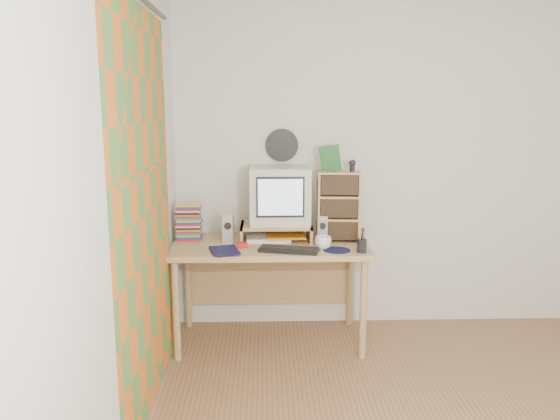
{
  "coord_description": "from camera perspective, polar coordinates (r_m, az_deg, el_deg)",
  "views": [
    {
      "loc": [
        -1.06,
        -2.44,
        1.73
      ],
      "look_at": [
        -0.96,
        1.33,
        1.0
      ],
      "focal_mm": 35.0,
      "sensor_mm": 36.0,
      "label": 1
    }
  ],
  "objects": [
    {
      "name": "pen_cup",
      "position": [
        3.73,
        8.55,
        -3.43
      ],
      "size": [
        0.08,
        0.08,
        0.13
      ],
      "primitive_type": null,
      "rotation": [
        0.0,
        0.0,
        0.28
      ],
      "color": "black",
      "rests_on": "desk"
    },
    {
      "name": "keyboard",
      "position": [
        3.72,
        0.93,
        -4.17
      ],
      "size": [
        0.42,
        0.23,
        0.03
      ],
      "primitive_type": "cube",
      "rotation": [
        0.0,
        0.0,
        -0.25
      ],
      "color": "black",
      "rests_on": "desk"
    },
    {
      "name": "papers",
      "position": [
        4.04,
        -0.53,
        -2.83
      ],
      "size": [
        0.33,
        0.25,
        0.04
      ],
      "primitive_type": null,
      "rotation": [
        0.0,
        0.0,
        0.04
      ],
      "color": "white",
      "rests_on": "desk"
    },
    {
      "name": "desk",
      "position": [
        4.04,
        -1.1,
        -5.13
      ],
      "size": [
        1.4,
        0.7,
        0.75
      ],
      "color": "tan",
      "rests_on": "floor"
    },
    {
      "name": "mug",
      "position": [
        3.79,
        4.54,
        -3.42
      ],
      "size": [
        0.13,
        0.13,
        0.09
      ],
      "primitive_type": "imported",
      "rotation": [
        0.0,
        0.0,
        -0.21
      ],
      "color": "white",
      "rests_on": "desk"
    },
    {
      "name": "game_box",
      "position": [
        3.96,
        5.27,
        5.4
      ],
      "size": [
        0.15,
        0.04,
        0.19
      ],
      "primitive_type": "cube",
      "rotation": [
        0.0,
        0.0,
        -0.08
      ],
      "color": "#185420",
      "rests_on": "cd_rack"
    },
    {
      "name": "speaker_left",
      "position": [
        3.95,
        -5.44,
        -1.98
      ],
      "size": [
        0.09,
        0.09,
        0.21
      ],
      "primitive_type": "cube",
      "rotation": [
        0.0,
        0.0,
        -0.11
      ],
      "color": "silver",
      "rests_on": "desk"
    },
    {
      "name": "mousepad",
      "position": [
        3.77,
        5.97,
        -4.2
      ],
      "size": [
        0.21,
        0.21,
        0.0
      ],
      "primitive_type": "cylinder",
      "rotation": [
        0.0,
        0.0,
        0.14
      ],
      "color": "#0F1234",
      "rests_on": "desk"
    },
    {
      "name": "left_wall",
      "position": [
        2.58,
        -17.06,
        -0.34
      ],
      "size": [
        0.0,
        3.5,
        3.5
      ],
      "primitive_type": "plane",
      "rotation": [
        1.57,
        0.0,
        1.57
      ],
      "color": "white",
      "rests_on": "floor"
    },
    {
      "name": "diary",
      "position": [
        3.71,
        -7.19,
        -4.17
      ],
      "size": [
        0.25,
        0.21,
        0.04
      ],
      "primitive_type": "imported",
      "rotation": [
        0.0,
        0.0,
        0.25
      ],
      "color": "#110F39",
      "rests_on": "desk"
    },
    {
      "name": "webcam",
      "position": [
        3.96,
        7.56,
        4.63
      ],
      "size": [
        0.06,
        0.06,
        0.09
      ],
      "primitive_type": null,
      "rotation": [
        0.0,
        0.0,
        0.12
      ],
      "color": "black",
      "rests_on": "cd_rack"
    },
    {
      "name": "curtain",
      "position": [
        3.05,
        -13.87,
        -0.42
      ],
      "size": [
        0.0,
        2.2,
        2.2
      ],
      "primitive_type": "plane",
      "rotation": [
        1.57,
        0.0,
        1.57
      ],
      "color": "orange",
      "rests_on": "left_wall"
    },
    {
      "name": "back_wall",
      "position": [
        4.35,
        12.57,
        4.3
      ],
      "size": [
        3.5,
        0.0,
        3.5
      ],
      "primitive_type": "plane",
      "rotation": [
        1.57,
        0.0,
        0.0
      ],
      "color": "white",
      "rests_on": "floor"
    },
    {
      "name": "wall_disc",
      "position": [
        4.18,
        0.2,
        6.78
      ],
      "size": [
        0.25,
        0.02,
        0.25
      ],
      "primitive_type": "cylinder",
      "rotation": [
        1.57,
        0.0,
        0.0
      ],
      "color": "black",
      "rests_on": "back_wall"
    },
    {
      "name": "dvd_stack",
      "position": [
        4.09,
        -9.5,
        -1.3
      ],
      "size": [
        0.18,
        0.13,
        0.25
      ],
      "primitive_type": null,
      "rotation": [
        0.0,
        0.0,
        0.02
      ],
      "color": "brown",
      "rests_on": "desk"
    },
    {
      "name": "crt_monitor",
      "position": [
        4.02,
        -0.03,
        1.57
      ],
      "size": [
        0.44,
        0.44,
        0.42
      ],
      "primitive_type": "cube",
      "rotation": [
        0.0,
        0.0,
        0.01
      ],
      "color": "beige",
      "rests_on": "monitor_riser"
    },
    {
      "name": "speaker_right",
      "position": [
        3.98,
        4.39,
        -1.95
      ],
      "size": [
        0.08,
        0.08,
        0.19
      ],
      "primitive_type": "cube",
      "rotation": [
        0.0,
        0.0,
        0.06
      ],
      "color": "silver",
      "rests_on": "desk"
    },
    {
      "name": "monitor_riser",
      "position": [
        4.02,
        -0.41,
        -1.84
      ],
      "size": [
        0.52,
        0.3,
        0.12
      ],
      "color": "tan",
      "rests_on": "desk"
    },
    {
      "name": "red_box",
      "position": [
        3.83,
        -4.0,
        -3.69
      ],
      "size": [
        0.08,
        0.06,
        0.04
      ],
      "primitive_type": "cube",
      "rotation": [
        0.0,
        0.0,
        0.13
      ],
      "color": "red",
      "rests_on": "desk"
    },
    {
      "name": "cd_rack",
      "position": [
        4.0,
        6.15,
        0.38
      ],
      "size": [
        0.32,
        0.19,
        0.51
      ],
      "primitive_type": "cube",
      "rotation": [
        0.0,
        0.0,
        -0.08
      ],
      "color": "tan",
      "rests_on": "desk"
    }
  ]
}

